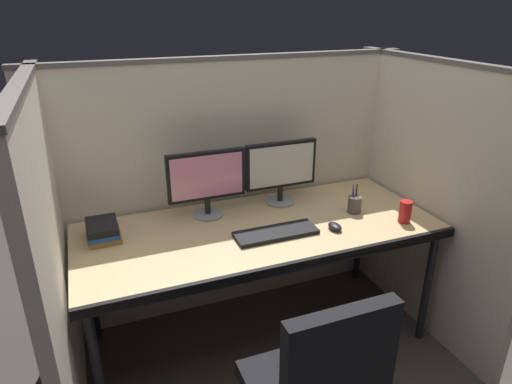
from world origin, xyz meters
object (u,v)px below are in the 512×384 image
at_px(computer_mouse, 335,226).
at_px(soda_can, 405,212).
at_px(keyboard_main, 276,233).
at_px(pen_cup, 354,204).
at_px(monitor_left, 207,180).
at_px(monitor_right, 281,168).
at_px(book_stack, 103,231).
at_px(desk, 260,236).

xyz_separation_m(computer_mouse, soda_can, (0.39, -0.06, 0.04)).
bearing_deg(keyboard_main, soda_can, -9.56).
relative_size(keyboard_main, computer_mouse, 4.48).
xyz_separation_m(computer_mouse, pen_cup, (0.21, 0.14, 0.03)).
bearing_deg(monitor_left, monitor_right, 1.87).
bearing_deg(computer_mouse, pen_cup, 34.50).
xyz_separation_m(monitor_right, pen_cup, (0.34, -0.27, -0.17)).
bearing_deg(book_stack, pen_cup, -8.44).
bearing_deg(keyboard_main, monitor_left, 127.17).
xyz_separation_m(monitor_left, keyboard_main, (0.26, -0.35, -0.20)).
distance_m(monitor_left, computer_mouse, 0.73).
xyz_separation_m(monitor_left, pen_cup, (0.78, -0.26, -0.17)).
relative_size(monitor_right, soda_can, 3.52).
height_order(desk, pen_cup, pen_cup).
relative_size(desk, book_stack, 8.94).
distance_m(monitor_right, pen_cup, 0.46).
xyz_separation_m(monitor_left, book_stack, (-0.56, -0.06, -0.17)).
bearing_deg(soda_can, keyboard_main, 170.44).
height_order(desk, keyboard_main, keyboard_main).
height_order(computer_mouse, soda_can, soda_can).
bearing_deg(keyboard_main, computer_mouse, -10.66).
distance_m(desk, monitor_left, 0.42).
height_order(desk, book_stack, book_stack).
relative_size(desk, monitor_right, 4.42).
bearing_deg(soda_can, monitor_right, 137.37).
distance_m(computer_mouse, book_stack, 1.18).
bearing_deg(computer_mouse, book_stack, 163.13).
height_order(desk, computer_mouse, computer_mouse).
bearing_deg(pen_cup, monitor_left, 161.65).
distance_m(monitor_left, keyboard_main, 0.48).
bearing_deg(book_stack, soda_can, -14.80).
relative_size(monitor_left, soda_can, 3.52).
bearing_deg(soda_can, book_stack, 165.20).
relative_size(computer_mouse, book_stack, 0.45).
height_order(monitor_right, pen_cup, monitor_right).
bearing_deg(monitor_right, pen_cup, -39.27).
height_order(monitor_left, book_stack, monitor_left).
bearing_deg(desk, book_stack, 166.84).
bearing_deg(monitor_right, book_stack, -175.75).
bearing_deg(monitor_left, book_stack, -173.86).
bearing_deg(keyboard_main, pen_cup, 9.35).
height_order(desk, monitor_right, monitor_right).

